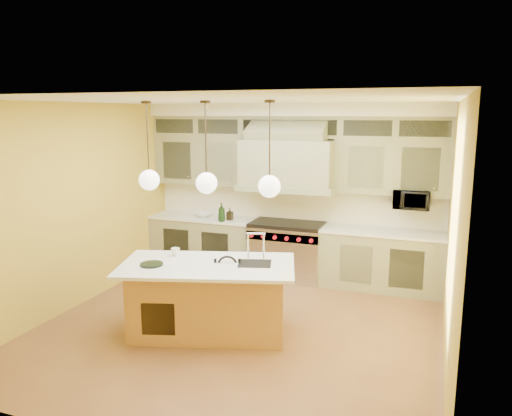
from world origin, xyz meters
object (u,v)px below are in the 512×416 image
at_px(range, 287,250).
at_px(kitchen_island, 209,297).
at_px(counter_stool, 227,293).
at_px(microwave, 412,199).

bearing_deg(range, kitchen_island, -97.24).
distance_m(counter_stool, microwave, 3.34).
xyz_separation_m(range, microwave, (1.95, 0.11, 0.96)).
relative_size(kitchen_island, counter_stool, 2.34).
xyz_separation_m(range, kitchen_island, (-0.30, -2.39, -0.01)).
bearing_deg(range, microwave, 3.12).
bearing_deg(microwave, counter_stool, -128.33).
xyz_separation_m(kitchen_island, counter_stool, (0.26, -0.02, 0.09)).
height_order(range, kitchen_island, kitchen_island).
distance_m(range, counter_stool, 2.42).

